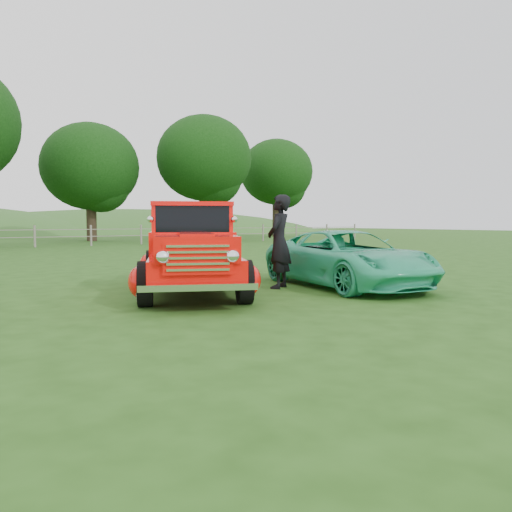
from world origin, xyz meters
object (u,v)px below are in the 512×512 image
tree_far_east (276,172)px  teal_sedan (347,259)px  tree_near_east (90,167)px  man (279,242)px  tree_mid_east (204,159)px  red_pickup (192,253)px

tree_far_east → teal_sedan: 35.49m
tree_near_east → tree_far_east: tree_far_east is taller
tree_far_east → man: bearing=-126.0°
tree_near_east → tree_mid_east: bearing=-14.0°
tree_mid_east → teal_sedan: 28.77m
red_pickup → man: man is taller
tree_near_east → red_pickup: size_ratio=1.58×
tree_mid_east → tree_far_east: tree_mid_east is taller
tree_mid_east → red_pickup: (-13.64, -25.17, -5.38)m
tree_far_east → red_pickup: bearing=-128.8°
tree_mid_east → teal_sedan: size_ratio=2.15×
man → tree_near_east: bearing=-133.5°
red_pickup → tree_far_east: bearing=75.3°
tree_mid_east → red_pickup: size_ratio=1.79×
man → teal_sedan: bearing=119.7°
tree_mid_east → teal_sedan: (-10.44, -26.23, -5.56)m
red_pickup → man: bearing=10.9°
red_pickup → teal_sedan: 3.37m
tree_near_east → tree_far_east: 17.04m
tree_mid_east → tree_far_east: size_ratio=1.07×
teal_sedan → tree_mid_east: bearing=76.8°
tree_mid_east → tree_far_east: bearing=18.4°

